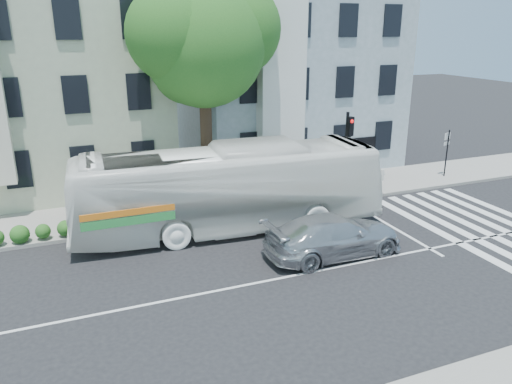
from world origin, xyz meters
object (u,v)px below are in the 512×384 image
bus (229,188)px  traffic_signal (347,146)px  sedan (334,236)px  fire_hydrant (382,174)px

bus → traffic_signal: size_ratio=2.93×
bus → sedan: size_ratio=2.42×
sedan → traffic_signal: traffic_signal is taller
sedan → bus: bearing=34.5°
traffic_signal → fire_hydrant: 4.79m
sedan → traffic_signal: bearing=-36.3°
bus → fire_hydrant: 10.50m
bus → sedan: 4.95m
bus → fire_hydrant: size_ratio=18.59×
sedan → traffic_signal: 6.45m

